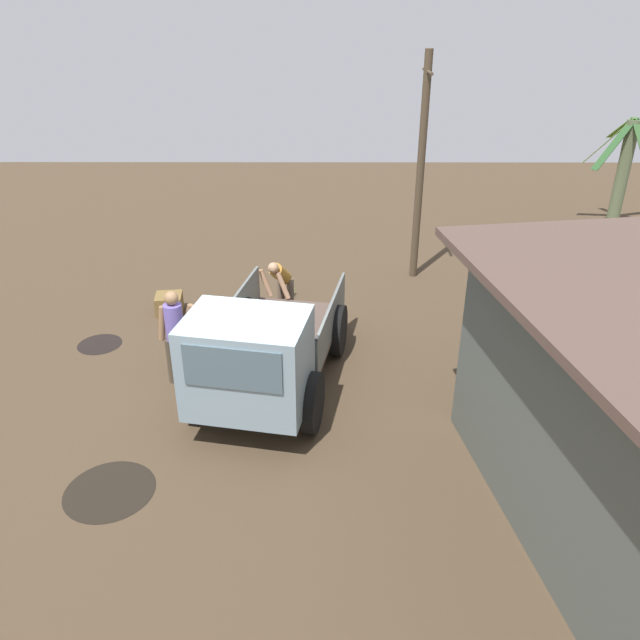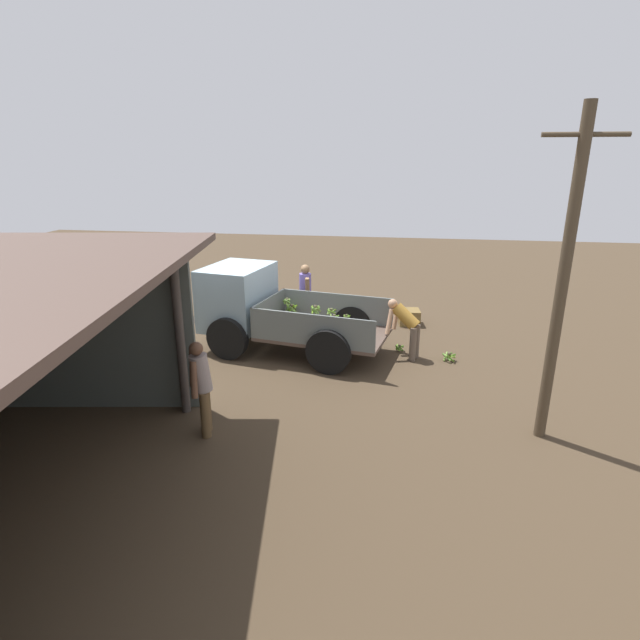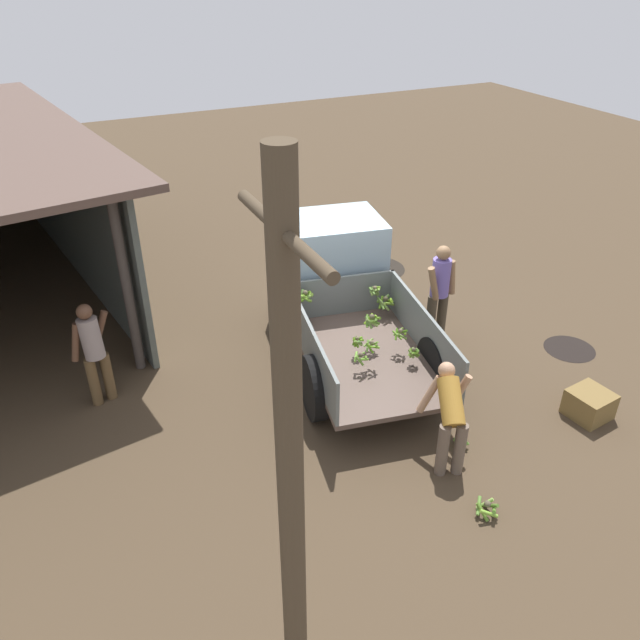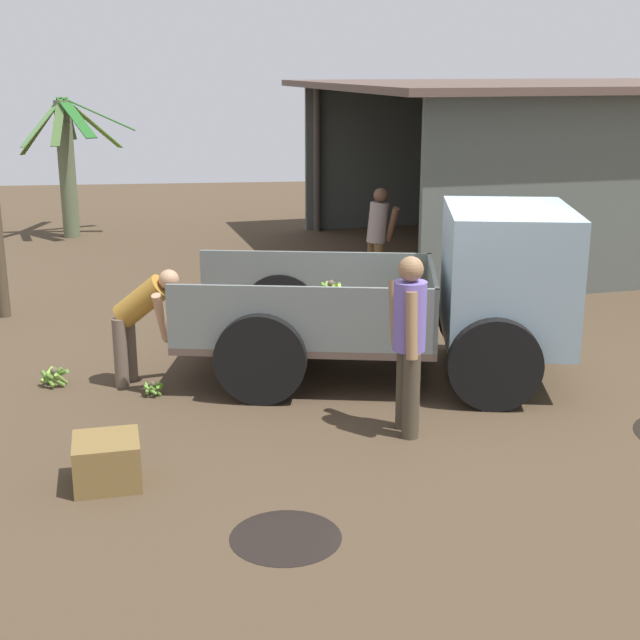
{
  "view_description": "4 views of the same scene",
  "coord_description": "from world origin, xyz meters",
  "px_view_note": "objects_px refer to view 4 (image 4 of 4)",
  "views": [
    {
      "loc": [
        8.39,
        1.01,
        6.02
      ],
      "look_at": [
        -0.91,
        0.97,
        1.27
      ],
      "focal_mm": 35.0,
      "sensor_mm": 36.0,
      "label": 1
    },
    {
      "loc": [
        -3.33,
        11.03,
        4.41
      ],
      "look_at": [
        -1.73,
        0.7,
        0.99
      ],
      "focal_mm": 28.0,
      "sensor_mm": 36.0,
      "label": 2
    },
    {
      "loc": [
        -8.52,
        4.33,
        5.93
      ],
      "look_at": [
        -1.9,
        1.17,
        1.53
      ],
      "focal_mm": 35.0,
      "sensor_mm": 36.0,
      "label": 3
    },
    {
      "loc": [
        -2.75,
        -9.4,
        3.44
      ],
      "look_at": [
        -1.75,
        -0.68,
        0.93
      ],
      "focal_mm": 50.0,
      "sensor_mm": 36.0,
      "label": 4
    }
  ],
  "objects_px": {
    "wooden_crate_0": "(107,461)",
    "banana_bunch_on_ground_0": "(54,376)",
    "cargo_truck": "(459,290)",
    "person_foreground_visitor": "(408,337)",
    "person_worker_loading": "(142,317)",
    "banana_bunch_on_ground_1": "(153,388)",
    "person_bystander_near_shed": "(378,235)"
  },
  "relations": [
    {
      "from": "person_worker_loading",
      "to": "wooden_crate_0",
      "type": "distance_m",
      "value": 2.52
    },
    {
      "from": "banana_bunch_on_ground_1",
      "to": "person_foreground_visitor",
      "type": "bearing_deg",
      "value": -27.29
    },
    {
      "from": "wooden_crate_0",
      "to": "banana_bunch_on_ground_0",
      "type": "bearing_deg",
      "value": 108.87
    },
    {
      "from": "banana_bunch_on_ground_0",
      "to": "person_worker_loading",
      "type": "bearing_deg",
      "value": -5.12
    },
    {
      "from": "banana_bunch_on_ground_1",
      "to": "banana_bunch_on_ground_0",
      "type": "bearing_deg",
      "value": 158.27
    },
    {
      "from": "banana_bunch_on_ground_0",
      "to": "banana_bunch_on_ground_1",
      "type": "distance_m",
      "value": 1.2
    },
    {
      "from": "person_foreground_visitor",
      "to": "banana_bunch_on_ground_0",
      "type": "bearing_deg",
      "value": -29.19
    },
    {
      "from": "cargo_truck",
      "to": "banana_bunch_on_ground_0",
      "type": "bearing_deg",
      "value": -172.35
    },
    {
      "from": "person_worker_loading",
      "to": "banana_bunch_on_ground_0",
      "type": "relative_size",
      "value": 4.16
    },
    {
      "from": "person_foreground_visitor",
      "to": "banana_bunch_on_ground_1",
      "type": "height_order",
      "value": "person_foreground_visitor"
    },
    {
      "from": "cargo_truck",
      "to": "wooden_crate_0",
      "type": "relative_size",
      "value": 8.2
    },
    {
      "from": "person_bystander_near_shed",
      "to": "person_worker_loading",
      "type": "bearing_deg",
      "value": -146.81
    },
    {
      "from": "person_bystander_near_shed",
      "to": "banana_bunch_on_ground_1",
      "type": "relative_size",
      "value": 7.49
    },
    {
      "from": "banana_bunch_on_ground_0",
      "to": "wooden_crate_0",
      "type": "bearing_deg",
      "value": -71.13
    },
    {
      "from": "cargo_truck",
      "to": "person_bystander_near_shed",
      "type": "distance_m",
      "value": 4.07
    },
    {
      "from": "person_bystander_near_shed",
      "to": "banana_bunch_on_ground_1",
      "type": "xyz_separation_m",
      "value": [
        -3.21,
        -4.26,
        -0.81
      ]
    },
    {
      "from": "person_bystander_near_shed",
      "to": "banana_bunch_on_ground_1",
      "type": "distance_m",
      "value": 5.4
    },
    {
      "from": "banana_bunch_on_ground_0",
      "to": "banana_bunch_on_ground_1",
      "type": "height_order",
      "value": "banana_bunch_on_ground_0"
    },
    {
      "from": "person_bystander_near_shed",
      "to": "banana_bunch_on_ground_0",
      "type": "distance_m",
      "value": 5.83
    },
    {
      "from": "person_worker_loading",
      "to": "person_foreground_visitor",
      "type": "bearing_deg",
      "value": -11.18
    },
    {
      "from": "person_worker_loading",
      "to": "wooden_crate_0",
      "type": "bearing_deg",
      "value": -72.23
    },
    {
      "from": "person_worker_loading",
      "to": "person_bystander_near_shed",
      "type": "distance_m",
      "value": 5.13
    },
    {
      "from": "cargo_truck",
      "to": "banana_bunch_on_ground_1",
      "type": "bearing_deg",
      "value": -165.9
    },
    {
      "from": "person_bystander_near_shed",
      "to": "wooden_crate_0",
      "type": "xyz_separation_m",
      "value": [
        -3.46,
        -6.35,
        -0.7
      ]
    },
    {
      "from": "person_foreground_visitor",
      "to": "person_bystander_near_shed",
      "type": "bearing_deg",
      "value": -100.78
    },
    {
      "from": "cargo_truck",
      "to": "person_foreground_visitor",
      "type": "height_order",
      "value": "cargo_truck"
    },
    {
      "from": "person_bystander_near_shed",
      "to": "cargo_truck",
      "type": "bearing_deg",
      "value": -103.75
    },
    {
      "from": "person_bystander_near_shed",
      "to": "banana_bunch_on_ground_1",
      "type": "height_order",
      "value": "person_bystander_near_shed"
    },
    {
      "from": "person_bystander_near_shed",
      "to": "banana_bunch_on_ground_0",
      "type": "xyz_separation_m",
      "value": [
        -4.33,
        -3.82,
        -0.79
      ]
    },
    {
      "from": "banana_bunch_on_ground_1",
      "to": "wooden_crate_0",
      "type": "distance_m",
      "value": 2.11
    },
    {
      "from": "cargo_truck",
      "to": "banana_bunch_on_ground_1",
      "type": "xyz_separation_m",
      "value": [
        -3.4,
        -0.2,
        -0.94
      ]
    },
    {
      "from": "person_foreground_visitor",
      "to": "wooden_crate_0",
      "type": "xyz_separation_m",
      "value": [
        -2.76,
        -0.79,
        -0.76
      ]
    }
  ]
}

